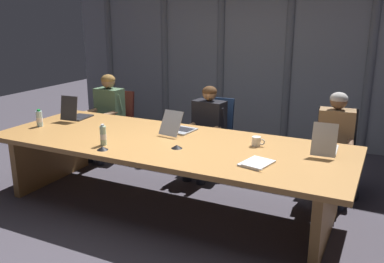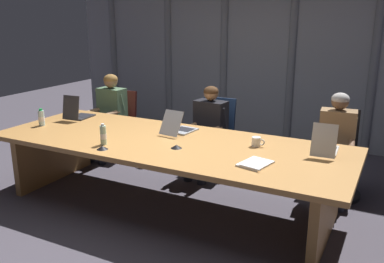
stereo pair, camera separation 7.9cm
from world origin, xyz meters
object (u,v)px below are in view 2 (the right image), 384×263
object	(u,v)px
laptop_left_end	(78,114)
spiral_notepad	(255,164)
laptop_left_mid	(179,128)
person_center	(336,141)
office_chair_center	(335,163)
water_bottle_primary	(103,135)
office_chair_left_end	(118,131)
conference_mic_middle	(176,146)
person_left_mid	(207,126)
conference_mic_left_side	(102,148)
coffee_mug_near	(257,142)
office_chair_left_mid	(214,145)
water_bottle_secondary	(41,118)
person_left_end	(108,111)
laptop_center	(325,147)

from	to	relation	value
laptop_left_end	spiral_notepad	size ratio (longest dim) A/B	1.13
laptop_left_mid	person_center	bearing A→B (deg)	-60.39
office_chair_center	person_center	size ratio (longest dim) A/B	0.81
water_bottle_primary	laptop_left_end	bearing A→B (deg)	143.84
office_chair_left_end	conference_mic_middle	world-z (taller)	office_chair_left_end
laptop_left_end	person_left_mid	distance (m)	1.63
conference_mic_left_side	spiral_notepad	distance (m)	1.48
water_bottle_primary	spiral_notepad	xyz separation A→B (m)	(1.55, 0.14, -0.09)
office_chair_center	coffee_mug_near	xyz separation A→B (m)	(-0.65, -0.90, 0.41)
person_center	office_chair_left_mid	bearing A→B (deg)	-101.77
laptop_left_end	coffee_mug_near	size ratio (longest dim) A/B	2.89
office_chair_left_mid	person_left_mid	world-z (taller)	person_left_mid
office_chair_left_mid	water_bottle_primary	bearing A→B (deg)	-23.74
person_left_mid	water_bottle_secondary	size ratio (longest dim) A/B	5.64
laptop_left_end	person_left_end	distance (m)	0.69
water_bottle_secondary	coffee_mug_near	size ratio (longest dim) A/B	1.49
laptop_left_end	conference_mic_middle	size ratio (longest dim) A/B	3.56
office_chair_left_mid	water_bottle_secondary	distance (m)	2.14
person_center	spiral_notepad	world-z (taller)	person_center
person_left_mid	water_bottle_secondary	distance (m)	1.99
office_chair_center	coffee_mug_near	distance (m)	1.18
office_chair_center	person_left_end	world-z (taller)	person_left_end
laptop_left_end	conference_mic_left_side	distance (m)	1.36
office_chair_left_mid	conference_mic_middle	world-z (taller)	office_chair_left_mid
laptop_left_end	office_chair_center	size ratio (longest dim) A/B	0.41
person_center	coffee_mug_near	xyz separation A→B (m)	(-0.65, -0.74, 0.10)
coffee_mug_near	office_chair_left_end	bearing A→B (deg)	159.53
laptop_center	water_bottle_secondary	size ratio (longest dim) A/B	2.18
conference_mic_middle	office_chair_left_end	bearing A→B (deg)	142.53
office_chair_left_end	person_left_mid	bearing A→B (deg)	75.76
laptop_left_mid	conference_mic_middle	size ratio (longest dim) A/B	4.19
water_bottle_primary	person_left_mid	bearing A→B (deg)	69.97
laptop_left_mid	office_chair_left_mid	size ratio (longest dim) A/B	0.49
coffee_mug_near	office_chair_center	bearing A→B (deg)	54.03
coffee_mug_near	spiral_notepad	xyz separation A→B (m)	(0.16, -0.51, -0.04)
person_left_mid	conference_mic_left_side	size ratio (longest dim) A/B	10.36
laptop_left_mid	spiral_notepad	xyz separation A→B (m)	(1.08, -0.59, -0.04)
laptop_left_mid	person_left_mid	size ratio (longest dim) A/B	0.40
laptop_center	person_left_mid	xyz separation A→B (m)	(-1.52, 0.64, -0.14)
office_chair_left_mid	person_center	world-z (taller)	person_center
office_chair_center	laptop_left_end	bearing A→B (deg)	-82.02
spiral_notepad	office_chair_left_mid	bearing A→B (deg)	138.74
water_bottle_secondary	office_chair_center	bearing A→B (deg)	22.19
laptop_center	spiral_notepad	bearing A→B (deg)	138.59
person_left_mid	coffee_mug_near	world-z (taller)	person_left_mid
laptop_left_mid	person_left_mid	bearing A→B (deg)	3.82
coffee_mug_near	person_left_mid	bearing A→B (deg)	140.18
office_chair_left_end	spiral_notepad	distance (m)	2.94
conference_mic_middle	spiral_notepad	size ratio (longest dim) A/B	0.32
person_left_end	water_bottle_primary	distance (m)	1.74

